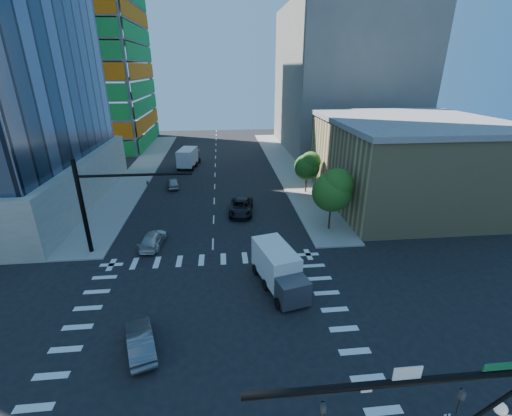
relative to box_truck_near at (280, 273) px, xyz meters
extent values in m
plane|color=black|center=(-5.44, -4.04, -1.40)|extent=(160.00, 160.00, 0.00)
cube|color=silver|center=(-5.44, -4.04, -1.39)|extent=(20.00, 20.00, 0.01)
cube|color=gray|center=(7.06, 35.96, -1.32)|extent=(5.00, 60.00, 0.15)
cube|color=gray|center=(-17.94, 35.96, -1.32)|extent=(5.00, 60.00, 0.15)
cube|color=#188836|center=(-20.34, 57.96, 23.10)|extent=(0.12, 24.00, 49.00)
cube|color=#BF600B|center=(-32.94, 45.36, 23.10)|extent=(24.00, 0.12, 49.00)
cube|color=tan|center=(19.56, 17.96, 3.60)|extent=(20.00, 22.00, 10.00)
cube|color=slate|center=(19.56, 17.96, 8.90)|extent=(20.50, 22.50, 0.60)
cube|color=slate|center=(21.56, 50.96, 12.60)|extent=(24.00, 30.00, 28.00)
cylinder|color=black|center=(1.06, -15.54, 6.15)|extent=(10.00, 0.24, 0.24)
cylinder|color=black|center=(4.66, -15.54, 5.05)|extent=(2.50, 0.14, 2.50)
imported|color=black|center=(3.06, -15.54, 5.05)|extent=(0.16, 0.20, 1.00)
imported|color=black|center=(-1.44, -15.54, 5.05)|extent=(0.16, 0.20, 1.00)
cube|color=white|center=(1.06, -15.54, 6.50)|extent=(0.90, 0.04, 0.50)
cube|color=#0D5E2E|center=(4.06, -15.54, 6.45)|extent=(1.10, 0.04, 0.28)
sphere|color=white|center=(4.96, -15.29, 4.15)|extent=(0.44, 0.44, 0.44)
cylinder|color=black|center=(-16.94, 7.46, 3.25)|extent=(0.40, 0.40, 9.00)
cylinder|color=black|center=(-11.94, 7.46, 6.15)|extent=(10.00, 0.24, 0.24)
imported|color=black|center=(-10.94, 7.46, 5.05)|extent=(0.16, 0.20, 1.00)
cylinder|color=#382316|center=(7.06, 9.96, -0.11)|extent=(0.20, 0.20, 2.27)
sphere|color=#1B4412|center=(7.06, 9.96, 2.98)|extent=(4.16, 4.16, 4.16)
sphere|color=#3B7C29|center=(7.46, 9.66, 3.95)|extent=(3.25, 3.25, 3.25)
cylinder|color=#382316|center=(7.36, 21.96, -0.29)|extent=(0.20, 0.20, 1.92)
sphere|color=#1B4412|center=(7.36, 21.96, 2.33)|extent=(3.52, 3.52, 3.52)
sphere|color=#3B7C29|center=(7.76, 21.66, 3.15)|extent=(2.75, 2.75, 2.75)
imported|color=black|center=(-2.12, 15.57, -0.59)|extent=(3.36, 6.08, 1.61)
imported|color=silver|center=(-11.29, 8.28, -0.72)|extent=(2.37, 4.85, 1.36)
imported|color=#9C9DA3|center=(-11.46, 26.08, -0.70)|extent=(2.24, 4.27, 1.39)
imported|color=#57575C|center=(-9.67, -5.55, -0.68)|extent=(2.76, 4.63, 1.44)
cube|color=silver|center=(0.00, 0.00, 0.48)|extent=(3.50, 5.36, 2.57)
cube|color=#3E3E45|center=(0.00, 0.00, -0.16)|extent=(2.63, 2.28, 1.88)
cube|color=silver|center=(-9.99, 37.63, 0.60)|extent=(3.39, 5.62, 2.74)
cube|color=#3E3E45|center=(-9.99, 37.63, -0.08)|extent=(2.71, 2.28, 2.00)
camera|label=1|loc=(-4.22, -22.60, 14.96)|focal=24.00mm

